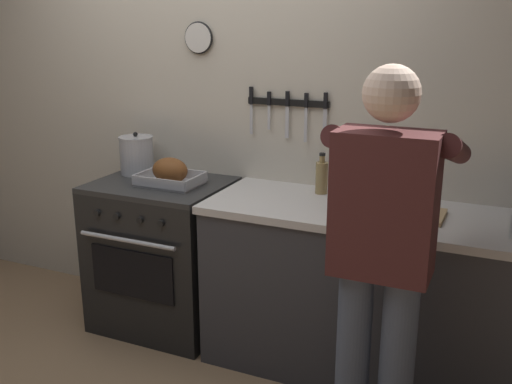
{
  "coord_description": "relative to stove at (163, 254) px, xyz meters",
  "views": [
    {
      "loc": [
        1.64,
        -1.78,
        1.81
      ],
      "look_at": [
        0.46,
        0.85,
        0.96
      ],
      "focal_mm": 41.31,
      "sensor_mm": 36.0,
      "label": 1
    }
  ],
  "objects": [
    {
      "name": "bottle_vinegar",
      "position": [
        0.92,
        0.17,
        0.54
      ],
      "size": [
        0.07,
        0.07,
        0.22
      ],
      "color": "#997F4C",
      "rests_on": "counter_block"
    },
    {
      "name": "counter_block",
      "position": [
        1.43,
        0.0,
        0.01
      ],
      "size": [
        2.03,
        0.65,
        0.9
      ],
      "color": "#38383D",
      "rests_on": "ground"
    },
    {
      "name": "stock_pot",
      "position": [
        -0.24,
        0.12,
        0.57
      ],
      "size": [
        0.21,
        0.21,
        0.26
      ],
      "color": "#B7B7BC",
      "rests_on": "stove"
    },
    {
      "name": "wall_back",
      "position": [
        0.22,
        0.36,
        0.85
      ],
      "size": [
        6.0,
        0.13,
        2.6
      ],
      "color": "beige",
      "rests_on": "ground"
    },
    {
      "name": "roasting_pan",
      "position": [
        0.08,
        -0.01,
        0.52
      ],
      "size": [
        0.35,
        0.26,
        0.16
      ],
      "color": "#B7B7BC",
      "rests_on": "stove"
    },
    {
      "name": "bottle_hot_sauce",
      "position": [
        1.31,
        0.06,
        0.53
      ],
      "size": [
        0.05,
        0.05,
        0.2
      ],
      "color": "red",
      "rests_on": "counter_block"
    },
    {
      "name": "cutting_board",
      "position": [
        1.41,
        -0.01,
        0.46
      ],
      "size": [
        0.36,
        0.24,
        0.02
      ],
      "primitive_type": "cube",
      "color": "tan",
      "rests_on": "counter_block"
    },
    {
      "name": "person_cook",
      "position": [
        1.44,
        -0.63,
        0.5
      ],
      "size": [
        0.51,
        0.63,
        1.66
      ],
      "rotation": [
        0.0,
        0.0,
        1.68
      ],
      "color": "#4C566B",
      "rests_on": "ground"
    },
    {
      "name": "bottle_wine_red",
      "position": [
        1.11,
        0.05,
        0.58
      ],
      "size": [
        0.07,
        0.07,
        0.3
      ],
      "color": "#47141E",
      "rests_on": "counter_block"
    },
    {
      "name": "stove",
      "position": [
        0.0,
        0.0,
        0.0
      ],
      "size": [
        0.76,
        0.67,
        0.9
      ],
      "color": "black",
      "rests_on": "ground"
    }
  ]
}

